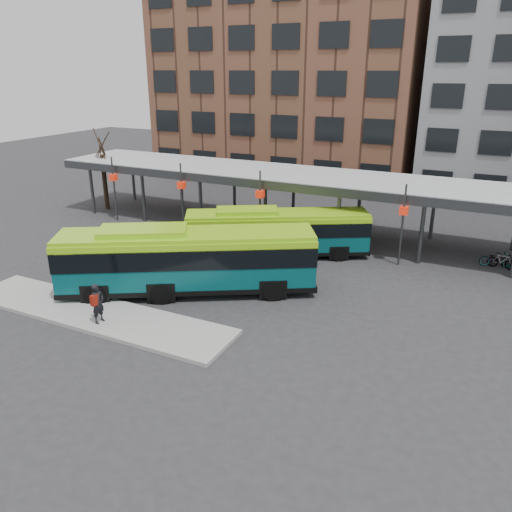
{
  "coord_description": "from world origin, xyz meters",
  "views": [
    {
      "loc": [
        10.39,
        -18.45,
        10.81
      ],
      "look_at": [
        -0.06,
        3.06,
        1.8
      ],
      "focal_mm": 35.0,
      "sensor_mm": 36.0,
      "label": 1
    }
  ],
  "objects_px": {
    "tree": "(105,179)",
    "pedestrian": "(98,303)",
    "bus_rear": "(276,231)",
    "bus_front": "(187,259)"
  },
  "relations": [
    {
      "from": "tree",
      "to": "pedestrian",
      "type": "relative_size",
      "value": 3.05
    },
    {
      "from": "bus_rear",
      "to": "pedestrian",
      "type": "bearing_deg",
      "value": -135.79
    },
    {
      "from": "tree",
      "to": "bus_rear",
      "type": "height_order",
      "value": "tree"
    },
    {
      "from": "tree",
      "to": "bus_front",
      "type": "xyz_separation_m",
      "value": [
        15.0,
        -10.9,
        -0.61
      ]
    },
    {
      "from": "bus_front",
      "to": "bus_rear",
      "type": "relative_size",
      "value": 1.16
    },
    {
      "from": "bus_front",
      "to": "pedestrian",
      "type": "bearing_deg",
      "value": -138.01
    },
    {
      "from": "bus_front",
      "to": "pedestrian",
      "type": "relative_size",
      "value": 6.75
    },
    {
      "from": "tree",
      "to": "bus_rear",
      "type": "bearing_deg",
      "value": -13.4
    },
    {
      "from": "bus_front",
      "to": "tree",
      "type": "bearing_deg",
      "value": 114.09
    },
    {
      "from": "bus_front",
      "to": "pedestrian",
      "type": "distance_m",
      "value": 5.07
    }
  ]
}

